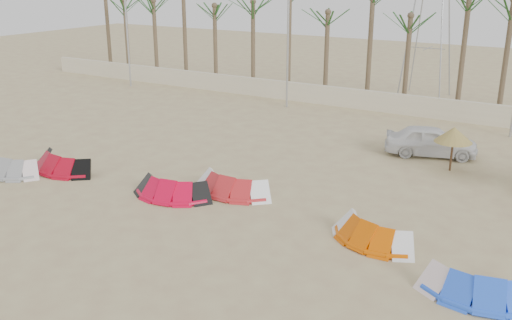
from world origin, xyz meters
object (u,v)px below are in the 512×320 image
Objects in this scene: kite_red_mid at (176,186)px; kite_grey at (15,165)px; kite_orange at (375,229)px; parasol_left at (454,135)px; kite_red_right at (235,182)px; kite_blue at (490,281)px; kite_red_left at (66,161)px; car at (431,141)px.

kite_grey is at bearing -167.90° from kite_red_mid.
kite_orange is 8.76m from parasol_left.
kite_grey is 10.29m from kite_red_right.
kite_red_mid is at bearing 173.96° from kite_blue.
kite_red_left is 18.76m from kite_blue.
kite_red_mid is 0.80× the size of car.
kite_orange is at bearing 1.85° from kite_red_mid.
kite_blue is 1.87× the size of parasol_left.
car is at bearing 58.08° from kite_red_right.
kite_red_left is 17.55m from car.
kite_red_left is 0.95× the size of kite_blue.
kite_orange is 0.90× the size of kite_blue.
parasol_left is (0.53, 8.64, 1.30)m from kite_orange.
kite_red_right is at bearing 130.70° from car.
kite_red_mid is 8.35m from kite_orange.
car is (-1.39, 1.77, -0.96)m from parasol_left.
parasol_left is at bearing 32.30° from kite_grey.
kite_red_mid is at bearing 0.64° from kite_red_left.
parasol_left is (8.88, 8.91, 1.30)m from kite_red_mid.
kite_grey and kite_orange have the same top height.
kite_red_mid is 0.91× the size of kite_blue.
car is (-0.86, 10.41, 0.34)m from kite_orange.
kite_red_mid is at bearing 12.10° from kite_grey.
kite_red_right is (1.83, 1.61, 0.00)m from kite_red_mid.
kite_red_left is (1.53, 1.63, 0.00)m from kite_grey.
parasol_left is at bearing 86.48° from kite_orange.
kite_blue is (20.25, 0.39, 0.00)m from kite_grey.
kite_grey and kite_red_left have the same top height.
kite_grey is 19.90m from parasol_left.
kite_grey is 0.90× the size of kite_red_mid.
car is at bearing 112.05° from kite_blue.
kite_red_left is 1.06× the size of kite_orange.
kite_red_left is 6.38m from kite_red_mid.
kite_red_right is 1.71× the size of parasol_left.
kite_blue is at bearing 1.11° from kite_grey.
kite_blue is at bearing -3.77° from kite_red_left.
kite_grey is 16.37m from kite_orange.
kite_blue is at bearing -15.48° from kite_red_right.
car reaches higher than kite_grey.
kite_red_left is 0.83× the size of car.
car is at bearing 54.98° from kite_red_mid.
kite_grey and kite_red_mid have the same top height.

